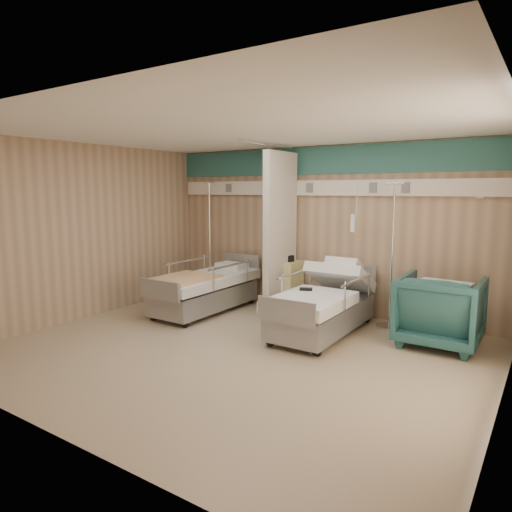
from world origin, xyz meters
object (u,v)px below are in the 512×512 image
Objects in this scene: visitor_armchair at (440,311)px; iv_stand_right at (390,299)px; iv_stand_left at (210,276)px; bed_right at (323,312)px; bed_left at (205,293)px; bedside_cabinet at (285,285)px.

iv_stand_right is at bearing -28.29° from visitor_armchair.
visitor_armchair is 4.22m from iv_stand_left.
iv_stand_left is (-2.68, 0.73, 0.14)m from bed_right.
bed_left is 2.07× the size of visitor_armchair.
bed_right is at bearing 0.00° from bed_left.
iv_stand_left is (-3.40, -0.09, 0.01)m from iv_stand_right.
bed_left is 0.89m from iv_stand_left.
bed_left is 2.54× the size of bedside_cabinet.
bed_left is at bearing 180.00° from bed_right.
bed_right is 2.78m from iv_stand_left.
bedside_cabinet is 2.72m from visitor_armchair.
iv_stand_left is (-4.20, 0.34, -0.02)m from visitor_armchair.
bed_right is 1.58m from visitor_armchair.
iv_stand_left is at bearing -178.51° from iv_stand_right.
visitor_armchair is (3.72, 0.39, 0.16)m from bed_left.
iv_stand_right is at bearing 1.49° from iv_stand_left.
bed_right is 0.97× the size of iv_stand_left.
bedside_cabinet is at bearing -10.76° from visitor_armchair.
visitor_armchair is (2.67, -0.51, 0.05)m from bedside_cabinet.
iv_stand_right is at bearing -2.41° from bedside_cabinet.
iv_stand_left reaches higher than bed_right.
bed_left is 1.39m from bedside_cabinet.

